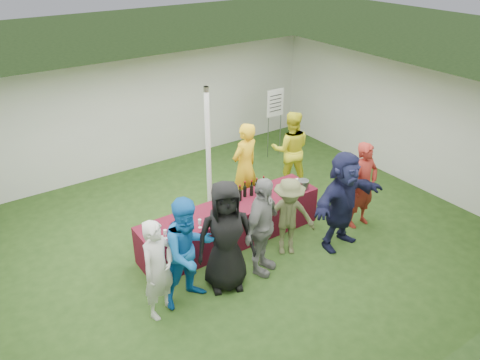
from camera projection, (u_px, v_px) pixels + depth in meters
ground at (221, 246)px, 8.82m from camera, size 60.00×60.00×0.00m
tent at (208, 153)px, 9.31m from camera, size 10.00×10.00×10.00m
serving_table at (231, 224)px, 8.81m from camera, size 3.60×0.80×0.75m
wine_bottles at (251, 190)px, 8.96m from camera, size 0.65×0.14×0.32m
wine_glasses at (194, 224)px, 7.93m from camera, size 1.27×0.11×0.16m
water_bottle at (228, 200)px, 8.63m from camera, size 0.07×0.07×0.23m
bar_towel at (296, 182)px, 9.46m from camera, size 0.25×0.18×0.03m
dump_bucket at (303, 184)px, 9.20m from camera, size 0.23×0.23×0.18m
wine_list_sign at (275, 108)px, 11.77m from camera, size 0.50×0.03×1.80m
staff_pourer at (245, 166)px, 9.67m from camera, size 0.77×0.60×1.89m
staff_back at (290, 150)px, 10.53m from camera, size 1.11×1.05×1.80m
customer_0 at (158, 269)px, 6.91m from camera, size 0.71×0.59×1.66m
customer_1 at (189, 252)px, 7.13m from camera, size 0.95×0.77×1.85m
customer_2 at (226, 237)px, 7.40m from camera, size 1.11×0.92×1.93m
customer_3 at (262, 227)px, 7.76m from camera, size 1.14×0.87×1.80m
customer_4 at (288, 217)px, 8.31m from camera, size 1.12×0.96×1.51m
customer_5 at (342, 201)px, 8.43m from camera, size 1.80×0.72×1.90m
customer_6 at (363, 185)px, 9.08m from camera, size 0.65×0.43×1.77m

